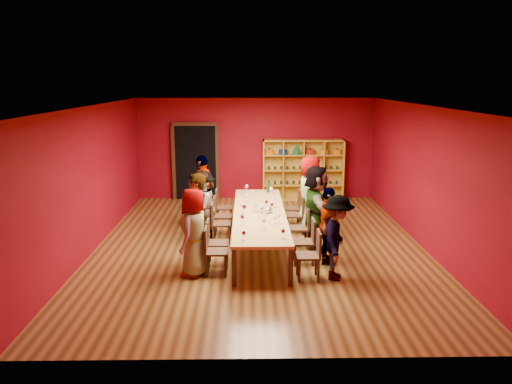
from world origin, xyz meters
The scene contains 47 objects.
room_shell centered at (0.00, 0.00, 1.50)m, with size 7.10×9.10×3.04m.
tasting_table centered at (0.00, 0.00, 0.70)m, with size 1.10×4.50×0.75m.
doorway centered at (-1.80, 4.43, 1.12)m, with size 1.40×0.17×2.30m.
shelving_unit centered at (1.40, 4.32, 0.98)m, with size 2.40×0.40×1.80m.
chair_person_left_0 centered at (-0.91, -1.60, 0.50)m, with size 0.42×0.42×0.89m.
person_left_0 centered at (-1.23, -1.60, 0.81)m, with size 0.79×0.43×1.62m, color silver.
chair_person_left_1 centered at (-0.91, -1.11, 0.50)m, with size 0.42×0.42×0.89m.
person_left_1 centered at (-1.25, -1.11, 0.90)m, with size 0.66×0.48×1.81m, color silver.
chair_person_left_2 centered at (-0.91, 0.24, 0.50)m, with size 0.42×0.42×0.89m.
person_left_2 centered at (-1.27, 0.24, 0.79)m, with size 0.77×0.42×1.58m, color #C0818E.
chair_person_left_3 centered at (-0.91, 0.86, 0.50)m, with size 0.42×0.42×0.89m.
person_left_3 centered at (-1.26, 0.86, 0.75)m, with size 0.97×0.40×1.50m, color #4C4C51.
chair_person_left_4 centered at (-0.91, 1.64, 0.50)m, with size 0.42×0.42×0.89m.
person_left_4 centered at (-1.35, 1.64, 0.87)m, with size 1.02×0.47×1.75m, color #151B3C.
chair_person_right_0 centered at (0.91, -1.85, 0.50)m, with size 0.42×0.42×0.89m.
person_right_0 centered at (1.34, -1.85, 0.77)m, with size 1.00×0.41×1.54m, color #CF8B8E.
chair_person_right_1 centered at (0.91, -1.07, 0.50)m, with size 0.42×0.42×0.89m.
person_right_1 centered at (1.29, -1.07, 0.76)m, with size 0.89×0.40×1.52m, color #4A4A4F.
chair_person_right_2 centered at (0.91, -0.14, 0.50)m, with size 0.42×0.42×0.89m.
person_right_2 centered at (1.19, -0.14, 0.89)m, with size 1.66×0.48×1.79m, color #515156.
chair_person_right_3 centered at (0.91, 0.92, 0.50)m, with size 0.42×0.42×0.89m.
person_right_3 centered at (1.19, 0.92, 0.91)m, with size 0.89×0.48×1.82m, color #525157.
chair_person_right_4 centered at (0.91, 1.56, 0.50)m, with size 0.42×0.42×0.89m.
person_right_4 centered at (1.29, 1.56, 0.83)m, with size 0.60×0.44×1.65m, color #6286C9.
wine_glass_0 centered at (-0.13, 1.39, 0.88)m, with size 0.07×0.07×0.18m.
wine_glass_1 centered at (0.38, -1.81, 0.88)m, with size 0.07×0.07×0.18m.
wine_glass_2 centered at (-0.32, 1.75, 0.89)m, with size 0.08×0.08×0.19m.
wine_glass_3 centered at (-0.27, 1.94, 0.89)m, with size 0.08×0.08×0.20m.
wine_glass_4 centered at (-0.32, -1.90, 0.88)m, with size 0.07×0.07×0.18m.
wine_glass_5 centered at (0.06, -1.24, 0.91)m, with size 0.09×0.09×0.22m.
wine_glass_6 centered at (-0.04, -0.53, 0.91)m, with size 0.09×0.09×0.22m.
wine_glass_7 centered at (0.27, -0.95, 0.89)m, with size 0.08×0.08×0.19m.
wine_glass_8 centered at (-0.36, -0.89, 0.89)m, with size 0.08×0.08×0.19m.
wine_glass_9 centered at (0.33, -0.10, 0.89)m, with size 0.08×0.08×0.20m.
wine_glass_10 centered at (-0.29, 0.96, 0.88)m, with size 0.07×0.07×0.18m.
wine_glass_11 centered at (-0.36, 0.01, 0.90)m, with size 0.08×0.08×0.20m.
wine_glass_12 centered at (0.32, 1.60, 0.90)m, with size 0.08×0.08×0.21m.
wine_glass_13 centered at (0.33, 0.73, 0.90)m, with size 0.08×0.08×0.20m.
wine_glass_14 centered at (0.16, 0.32, 0.89)m, with size 0.08×0.08×0.19m.
wine_glass_15 centered at (-0.29, 0.82, 0.90)m, with size 0.08×0.08×0.20m.
wine_glass_16 centered at (-0.32, -0.15, 0.90)m, with size 0.08×0.08×0.21m.
wine_glass_17 centered at (0.36, -0.83, 0.89)m, with size 0.08×0.08×0.20m.
wine_glass_18 centered at (0.27, 0.12, 0.88)m, with size 0.07×0.07×0.18m.
spittoon_bowl centered at (0.15, -0.03, 0.81)m, with size 0.27×0.27×0.15m, color silver.
carafe_a centered at (-0.09, -0.05, 0.85)m, with size 0.10×0.10×0.23m.
carafe_b centered at (0.10, -0.31, 0.86)m, with size 0.09×0.09×0.24m.
wine_bottle centered at (0.26, 1.93, 0.87)m, with size 0.10×0.10×0.32m.
Camera 1 is at (-0.25, -10.31, 3.52)m, focal length 35.00 mm.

